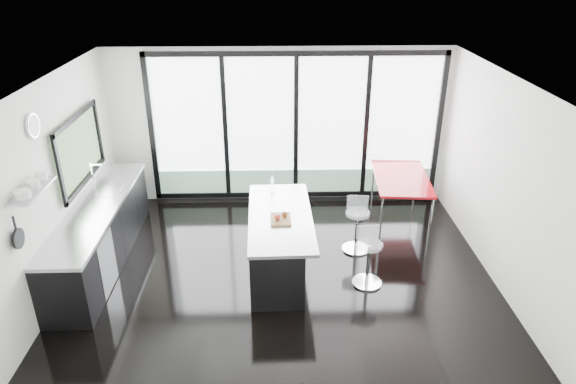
{
  "coord_description": "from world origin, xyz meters",
  "views": [
    {
      "loc": [
        -0.08,
        -6.25,
        4.25
      ],
      "look_at": [
        0.1,
        0.3,
        1.15
      ],
      "focal_mm": 32.0,
      "sensor_mm": 36.0,
      "label": 1
    }
  ],
  "objects_px": {
    "bar_stool_near": "(368,264)",
    "bar_stool_far": "(357,231)",
    "island": "(276,241)",
    "red_table": "(399,199)"
  },
  "relations": [
    {
      "from": "bar_stool_near",
      "to": "bar_stool_far",
      "type": "xyz_separation_m",
      "value": [
        -0.03,
        0.9,
        0.01
      ]
    },
    {
      "from": "island",
      "to": "bar_stool_far",
      "type": "relative_size",
      "value": 3.19
    },
    {
      "from": "island",
      "to": "bar_stool_near",
      "type": "relative_size",
      "value": 3.26
    },
    {
      "from": "bar_stool_near",
      "to": "island",
      "type": "bearing_deg",
      "value": 157.73
    },
    {
      "from": "bar_stool_far",
      "to": "red_table",
      "type": "xyz_separation_m",
      "value": [
        0.87,
        0.94,
        0.07
      ]
    },
    {
      "from": "bar_stool_far",
      "to": "island",
      "type": "bearing_deg",
      "value": -154.74
    },
    {
      "from": "red_table",
      "to": "bar_stool_far",
      "type": "bearing_deg",
      "value": -132.68
    },
    {
      "from": "bar_stool_far",
      "to": "red_table",
      "type": "distance_m",
      "value": 1.29
    },
    {
      "from": "bar_stool_near",
      "to": "red_table",
      "type": "distance_m",
      "value": 2.03
    },
    {
      "from": "bar_stool_far",
      "to": "red_table",
      "type": "height_order",
      "value": "red_table"
    }
  ]
}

